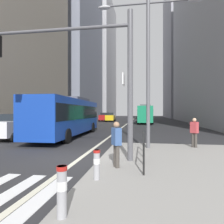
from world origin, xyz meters
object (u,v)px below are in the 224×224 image
at_px(pedestrian_walking, 116,142).
at_px(city_bus_red_receding, 146,113).
at_px(car_receding_near, 148,116).
at_px(car_oncoming_far, 110,117).
at_px(bollard_front, 62,189).
at_px(car_oncoming_mid, 105,117).
at_px(car_receding_far, 148,116).
at_px(street_lamp_post, 148,53).
at_px(pedestrian_waiting, 194,131).
at_px(sedan_white_oncoming, 15,126).
at_px(city_bus_blue_oncoming, 69,115).
at_px(traffic_signal_gantry, 80,63).
at_px(bollard_left, 97,163).

bearing_deg(pedestrian_walking, city_bus_red_receding, 87.44).
distance_m(car_receding_near, car_oncoming_far, 12.14).
bearing_deg(bollard_front, car_oncoming_mid, 100.00).
distance_m(city_bus_red_receding, car_oncoming_far, 9.12).
bearing_deg(city_bus_red_receding, car_receding_far, 87.44).
distance_m(street_lamp_post, pedestrian_walking, 5.94).
height_order(bollard_front, pedestrian_waiting, pedestrian_waiting).
xyz_separation_m(sedan_white_oncoming, pedestrian_walking, (8.86, -7.05, 0.04)).
height_order(city_bus_blue_oncoming, car_receding_far, city_bus_blue_oncoming).
bearing_deg(car_receding_near, pedestrian_walking, -92.82).
bearing_deg(car_receding_far, car_oncoming_far, -118.18).
bearing_deg(traffic_signal_gantry, pedestrian_waiting, 33.13).
relative_size(car_receding_near, pedestrian_waiting, 2.87).
bearing_deg(pedestrian_walking, street_lamp_post, 73.29).
bearing_deg(car_oncoming_mid, sedan_white_oncoming, -92.19).
bearing_deg(pedestrian_walking, sedan_white_oncoming, 141.49).
height_order(sedan_white_oncoming, street_lamp_post, street_lamp_post).
bearing_deg(pedestrian_walking, pedestrian_waiting, 50.78).
height_order(car_oncoming_mid, pedestrian_walking, car_oncoming_mid).
relative_size(city_bus_blue_oncoming, sedan_white_oncoming, 2.63).
bearing_deg(car_oncoming_mid, bollard_left, -79.24).
height_order(city_bus_red_receding, car_receding_near, city_bus_red_receding).
relative_size(bollard_left, pedestrian_walking, 0.53).
distance_m(traffic_signal_gantry, pedestrian_walking, 3.66).
distance_m(city_bus_red_receding, bollard_left, 32.20).
xyz_separation_m(car_oncoming_mid, pedestrian_waiting, (11.40, -32.67, 0.04)).
xyz_separation_m(car_receding_far, bollard_left, (-2.70, -53.00, -0.37)).
xyz_separation_m(city_bus_blue_oncoming, car_receding_near, (7.53, 35.45, -0.85)).
bearing_deg(pedestrian_waiting, bollard_front, -118.03).
bearing_deg(city_bus_blue_oncoming, city_bus_red_receding, 72.74).
height_order(city_bus_red_receding, car_receding_far, city_bus_red_receding).
xyz_separation_m(city_bus_blue_oncoming, car_receding_far, (7.64, 42.43, -0.85)).
height_order(city_bus_red_receding, car_oncoming_mid, city_bus_red_receding).
relative_size(street_lamp_post, bollard_left, 9.47).
bearing_deg(sedan_white_oncoming, car_oncoming_far, 84.62).
distance_m(car_receding_far, bollard_left, 53.07).
bearing_deg(sedan_white_oncoming, car_oncoming_mid, 87.81).
xyz_separation_m(city_bus_red_receding, traffic_signal_gantry, (-3.04, -29.77, 2.28)).
bearing_deg(pedestrian_waiting, car_oncoming_mid, 109.24).
bearing_deg(car_receding_near, street_lamp_post, -91.42).
height_order(car_oncoming_far, pedestrian_waiting, car_oncoming_far).
bearing_deg(pedestrian_waiting, city_bus_blue_oncoming, 152.43).
distance_m(city_bus_red_receding, car_oncoming_mid, 11.15).
height_order(car_receding_far, bollard_front, car_receding_far).
height_order(city_bus_blue_oncoming, car_oncoming_mid, city_bus_blue_oncoming).
height_order(sedan_white_oncoming, bollard_front, sedan_white_oncoming).
bearing_deg(car_receding_near, car_oncoming_mid, -142.94).
relative_size(city_bus_blue_oncoming, pedestrian_waiting, 7.10).
relative_size(traffic_signal_gantry, bollard_left, 7.39).
bearing_deg(pedestrian_walking, car_oncoming_mid, 101.72).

